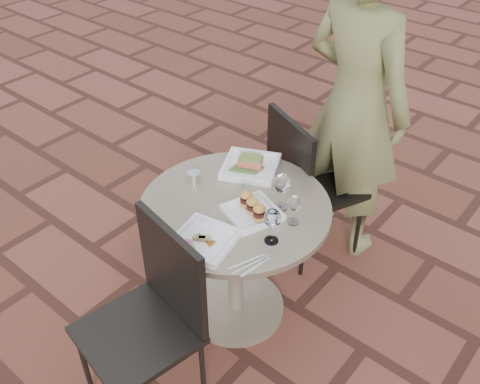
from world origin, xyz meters
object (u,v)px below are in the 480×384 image
Objects in this scene: plate_salmon at (250,166)px; plate_tuna at (204,240)px; chair_far at (304,177)px; plate_sliders at (252,209)px; cafe_table at (235,244)px; diner at (355,106)px; chair_near at (154,308)px.

plate_salmon is 0.58m from plate_tuna.
chair_far is 0.66m from plate_sliders.
plate_salmon is at bearing 109.36° from plate_tuna.
plate_sliders is (0.24, -0.28, 0.01)m from plate_salmon.
chair_far is 0.41m from plate_salmon.
plate_sliders is (0.11, -0.00, 0.28)m from cafe_table.
diner reaches higher than chair_far.
plate_salmon is (-0.13, 0.27, 0.27)m from cafe_table.
chair_far and chair_near have the same top height.
plate_salmon is at bearing 115.36° from cafe_table.
chair_near is at bearing -95.35° from plate_tuna.
diner is (0.05, 1.47, 0.36)m from chair_near.
plate_salmon is 0.36m from plate_sliders.
plate_sliders reaches higher than cafe_table.
plate_sliders reaches higher than plate_tuna.
plate_tuna is at bearing -76.92° from cafe_table.
cafe_table is 0.61m from chair_far.
chair_near is 0.88m from plate_salmon.
plate_salmon is 1.24× the size of plate_tuna.
chair_far is 0.47m from diner.
cafe_table is at bearing 103.08° from plate_tuna.
plate_tuna is (-0.04, -0.28, -0.02)m from plate_sliders.
diner is 0.68m from plate_salmon.
plate_salmon is (-0.22, -0.62, -0.16)m from diner.
cafe_table is 0.97× the size of chair_far.
plate_sliders is (0.12, -0.61, 0.21)m from chair_far.
chair_far is at bearing 102.87° from chair_near.
plate_salmon is (-0.12, -0.34, 0.20)m from chair_far.
diner reaches higher than cafe_table.
chair_near reaches higher than cafe_table.
chair_near is 1.51m from diner.
plate_sliders is 0.28m from plate_tuna.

